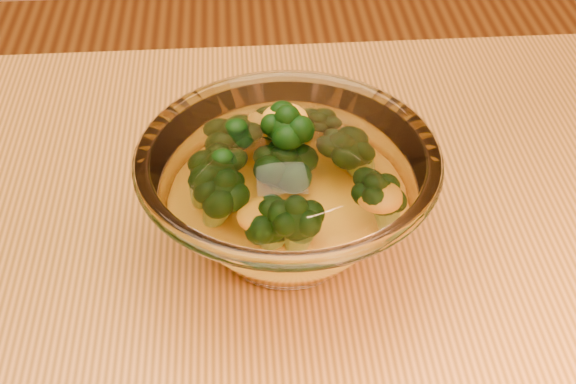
# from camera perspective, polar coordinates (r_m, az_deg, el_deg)

# --- Properties ---
(glass_bowl) EXTENTS (0.20, 0.20, 0.09)m
(glass_bowl) POSITION_cam_1_polar(r_m,az_deg,el_deg) (0.54, 0.00, -0.35)
(glass_bowl) COLOR white
(glass_bowl) RESTS_ON table
(cheese_sauce) EXTENTS (0.12, 0.12, 0.03)m
(cheese_sauce) POSITION_cam_1_polar(r_m,az_deg,el_deg) (0.55, 0.00, -1.82)
(cheese_sauce) COLOR #F4AB14
(cheese_sauce) RESTS_ON glass_bowl
(broccoli_heap) EXTENTS (0.14, 0.12, 0.07)m
(broccoli_heap) POSITION_cam_1_polar(r_m,az_deg,el_deg) (0.54, -0.67, 1.45)
(broccoli_heap) COLOR black
(broccoli_heap) RESTS_ON cheese_sauce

